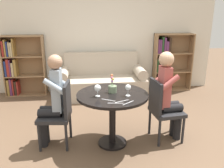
{
  "coord_description": "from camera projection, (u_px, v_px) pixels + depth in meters",
  "views": [
    {
      "loc": [
        -0.34,
        -2.94,
        1.82
      ],
      "look_at": [
        0.0,
        0.05,
        0.87
      ],
      "focal_mm": 38.0,
      "sensor_mm": 36.0,
      "label": 1
    }
  ],
  "objects": [
    {
      "name": "couch",
      "position": [
        102.0,
        82.0,
        5.17
      ],
      "size": [
        1.85,
        0.8,
        0.92
      ],
      "color": "#B7A893",
      "rests_on": "ground_plane"
    },
    {
      "name": "round_table",
      "position": [
        112.0,
        104.0,
        3.19
      ],
      "size": [
        0.96,
        0.96,
        0.75
      ],
      "color": "black",
      "rests_on": "ground_plane"
    },
    {
      "name": "knife_right_setting",
      "position": [
        108.0,
        100.0,
        2.92
      ],
      "size": [
        0.17,
        0.11,
        0.0
      ],
      "color": "silver",
      "rests_on": "round_table"
    },
    {
      "name": "person_right",
      "position": [
        169.0,
        94.0,
        3.31
      ],
      "size": [
        0.44,
        0.37,
        1.29
      ],
      "rotation": [
        0.0,
        0.0,
        1.69
      ],
      "color": "black",
      "rests_on": "ground_plane"
    },
    {
      "name": "wine_glass_left",
      "position": [
        98.0,
        88.0,
        3.02
      ],
      "size": [
        0.09,
        0.09,
        0.16
      ],
      "color": "white",
      "rests_on": "round_table"
    },
    {
      "name": "ground_plane",
      "position": [
        112.0,
        143.0,
        3.37
      ],
      "size": [
        16.0,
        16.0,
        0.0
      ],
      "primitive_type": "plane",
      "color": "brown"
    },
    {
      "name": "fork_left_setting",
      "position": [
        122.0,
        101.0,
        2.89
      ],
      "size": [
        0.18,
        0.09,
        0.0
      ],
      "color": "silver",
      "rests_on": "round_table"
    },
    {
      "name": "bookshelf_right",
      "position": [
        167.0,
        63.0,
        5.49
      ],
      "size": [
        0.87,
        0.28,
        1.31
      ],
      "color": "#93704C",
      "rests_on": "ground_plane"
    },
    {
      "name": "bookshelf_left",
      "position": [
        19.0,
        67.0,
        5.13
      ],
      "size": [
        0.87,
        0.28,
        1.31
      ],
      "color": "#93704C",
      "rests_on": "ground_plane"
    },
    {
      "name": "fork_right_setting",
      "position": [
        116.0,
        103.0,
        2.83
      ],
      "size": [
        0.19,
        0.04,
        0.0
      ],
      "color": "silver",
      "rests_on": "round_table"
    },
    {
      "name": "wine_glass_right",
      "position": [
        128.0,
        88.0,
        3.04
      ],
      "size": [
        0.08,
        0.08,
        0.15
      ],
      "color": "white",
      "rests_on": "round_table"
    },
    {
      "name": "knife_left_setting",
      "position": [
        128.0,
        103.0,
        2.84
      ],
      "size": [
        0.16,
        0.13,
        0.0
      ],
      "color": "silver",
      "rests_on": "round_table"
    },
    {
      "name": "chair_right",
      "position": [
        162.0,
        108.0,
        3.34
      ],
      "size": [
        0.47,
        0.47,
        0.9
      ],
      "rotation": [
        0.0,
        0.0,
        1.69
      ],
      "color": "#232326",
      "rests_on": "ground_plane"
    },
    {
      "name": "flower_vase",
      "position": [
        112.0,
        88.0,
        3.18
      ],
      "size": [
        0.11,
        0.11,
        0.25
      ],
      "color": "gray",
      "rests_on": "round_table"
    },
    {
      "name": "person_left",
      "position": [
        52.0,
        100.0,
        3.17
      ],
      "size": [
        0.44,
        0.37,
        1.28
      ],
      "rotation": [
        0.0,
        0.0,
        -1.66
      ],
      "color": "black",
      "rests_on": "ground_plane"
    },
    {
      "name": "back_wall",
      "position": [
        100.0,
        32.0,
        5.26
      ],
      "size": [
        5.2,
        0.05,
        2.7
      ],
      "color": "silver",
      "rests_on": "ground_plane"
    },
    {
      "name": "chair_left",
      "position": [
        59.0,
        112.0,
        3.21
      ],
      "size": [
        0.46,
        0.46,
        0.9
      ],
      "rotation": [
        0.0,
        0.0,
        -1.66
      ],
      "color": "#232326",
      "rests_on": "ground_plane"
    }
  ]
}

